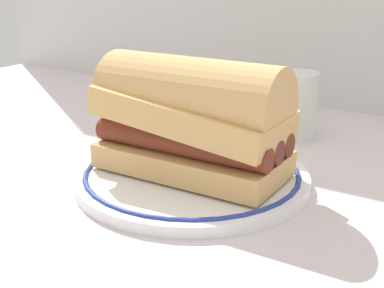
{
  "coord_description": "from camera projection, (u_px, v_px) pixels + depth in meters",
  "views": [
    {
      "loc": [
        0.28,
        -0.46,
        0.23
      ],
      "look_at": [
        -0.02,
        -0.01,
        0.04
      ],
      "focal_mm": 49.58,
      "sensor_mm": 36.0,
      "label": 1
    }
  ],
  "objects": [
    {
      "name": "sausage_sandwich",
      "position": [
        192.0,
        117.0,
        0.56
      ],
      "size": [
        0.21,
        0.1,
        0.12
      ],
      "rotation": [
        0.0,
        0.0,
        0.02
      ],
      "color": "tan",
      "rests_on": "plate"
    },
    {
      "name": "plate",
      "position": [
        192.0,
        176.0,
        0.58
      ],
      "size": [
        0.26,
        0.26,
        0.01
      ],
      "color": "white",
      "rests_on": "ground_plane"
    },
    {
      "name": "ground_plane",
      "position": [
        209.0,
        183.0,
        0.59
      ],
      "size": [
        1.5,
        1.5,
        0.0
      ],
      "primitive_type": "plane",
      "color": "silver"
    },
    {
      "name": "drinking_glass",
      "position": [
        295.0,
        109.0,
        0.73
      ],
      "size": [
        0.06,
        0.06,
        0.09
      ],
      "color": "silver",
      "rests_on": "ground_plane"
    }
  ]
}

